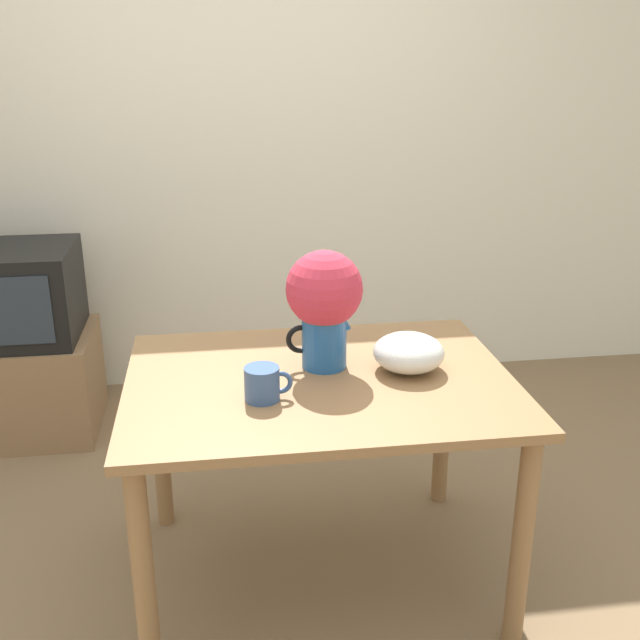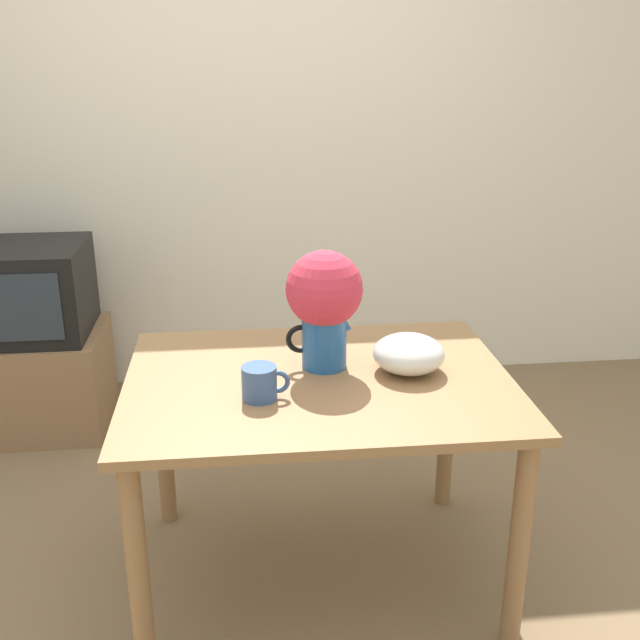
# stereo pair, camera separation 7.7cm
# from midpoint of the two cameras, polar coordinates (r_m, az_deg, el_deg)

# --- Properties ---
(ground_plane) EXTENTS (12.00, 12.00, 0.00)m
(ground_plane) POSITION_cam_midpoint_polar(r_m,az_deg,el_deg) (2.65, -5.11, -19.87)
(ground_plane) COLOR #7F6647
(wall_back) EXTENTS (8.00, 0.05, 2.60)m
(wall_back) POSITION_cam_midpoint_polar(r_m,az_deg,el_deg) (3.80, -7.33, 13.95)
(wall_back) COLOR #EDE5CC
(wall_back) RESTS_ON ground_plane
(table) EXTENTS (1.19, 0.89, 0.74)m
(table) POSITION_cam_midpoint_polar(r_m,az_deg,el_deg) (2.36, -0.96, -6.73)
(table) COLOR olive
(table) RESTS_ON ground_plane
(flower_vase) EXTENTS (0.24, 0.24, 0.38)m
(flower_vase) POSITION_cam_midpoint_polar(r_m,az_deg,el_deg) (2.31, -0.63, 1.50)
(flower_vase) COLOR #235B9E
(flower_vase) RESTS_ON table
(coffee_mug) EXTENTS (0.14, 0.10, 0.10)m
(coffee_mug) POSITION_cam_midpoint_polar(r_m,az_deg,el_deg) (2.16, -5.37, -4.85)
(coffee_mug) COLOR #385689
(coffee_mug) RESTS_ON table
(white_bowl) EXTENTS (0.23, 0.23, 0.12)m
(white_bowl) POSITION_cam_midpoint_polar(r_m,az_deg,el_deg) (2.36, 5.85, -2.48)
(white_bowl) COLOR silver
(white_bowl) RESTS_ON table
(tv_stand) EXTENTS (0.63, 0.54, 0.47)m
(tv_stand) POSITION_cam_midpoint_polar(r_m,az_deg,el_deg) (3.74, -22.03, -4.50)
(tv_stand) COLOR #8E6B47
(tv_stand) RESTS_ON ground_plane
(tv_set) EXTENTS (0.55, 0.50, 0.41)m
(tv_set) POSITION_cam_midpoint_polar(r_m,az_deg,el_deg) (3.59, -22.94, 1.87)
(tv_set) COLOR black
(tv_set) RESTS_ON tv_stand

